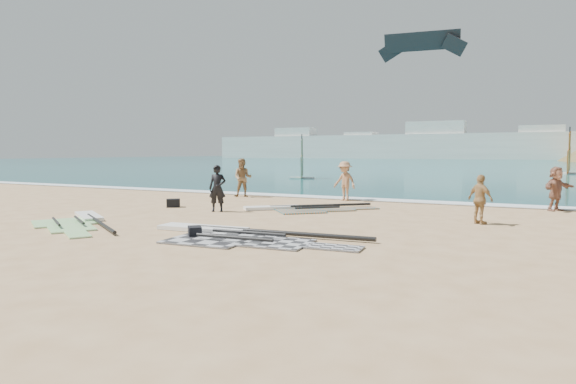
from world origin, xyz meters
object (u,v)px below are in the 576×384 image
at_px(rig_grey, 233,235).
at_px(beachgoer_right, 556,189).
at_px(beachgoer_back, 480,199).
at_px(rig_green, 80,221).
at_px(rig_orange, 301,209).
at_px(beachgoer_mid, 345,181).
at_px(gear_bag_far, 195,232).
at_px(beachgoer_left, 243,178).
at_px(gear_bag_near, 173,203).
at_px(person_wetsuit, 217,188).

distance_m(rig_grey, beachgoer_right, 13.33).
height_order(beachgoer_back, beachgoer_right, beachgoer_right).
distance_m(rig_green, beachgoer_back, 12.96).
distance_m(rig_green, rig_orange, 8.14).
distance_m(rig_grey, beachgoer_mid, 10.62).
bearing_deg(rig_green, gear_bag_far, 27.22).
height_order(rig_green, gear_bag_far, gear_bag_far).
relative_size(beachgoer_left, beachgoer_back, 1.24).
xyz_separation_m(rig_orange, beachgoer_right, (9.04, 4.21, 0.83)).
xyz_separation_m(gear_bag_near, beachgoer_back, (11.91, 0.70, 0.62)).
xyz_separation_m(gear_bag_near, beachgoer_left, (0.16, 5.19, 0.82)).
height_order(rig_green, beachgoer_left, beachgoer_left).
xyz_separation_m(rig_orange, beachgoer_mid, (0.29, 4.21, 0.88)).
bearing_deg(rig_green, beachgoer_left, 122.17).
bearing_deg(beachgoer_back, rig_orange, 29.21).
relative_size(rig_green, rig_orange, 0.97).
distance_m(rig_green, person_wetsuit, 5.11).
bearing_deg(rig_orange, rig_grey, -123.24).
xyz_separation_m(person_wetsuit, beachgoer_mid, (2.93, 6.19, 0.03)).
distance_m(beachgoer_mid, beachgoer_back, 8.21).
distance_m(gear_bag_near, gear_bag_far, 7.42).
height_order(rig_green, rig_orange, same).
relative_size(rig_green, beachgoer_back, 2.99).
height_order(beachgoer_mid, beachgoer_back, beachgoer_mid).
bearing_deg(gear_bag_far, beachgoer_mid, 88.75).
distance_m(person_wetsuit, beachgoer_back, 9.44).
relative_size(rig_grey, person_wetsuit, 3.59).
bearing_deg(beachgoer_mid, beachgoer_right, 17.52).
relative_size(gear_bag_near, beachgoer_mid, 0.29).
bearing_deg(gear_bag_far, rig_green, 175.54).
bearing_deg(beachgoer_mid, rig_orange, -76.39).
bearing_deg(rig_orange, gear_bag_far, -131.45).
relative_size(gear_bag_near, person_wetsuit, 0.30).
xyz_separation_m(rig_grey, rig_orange, (-0.96, 6.36, -0.00)).
bearing_deg(beachgoer_back, rig_grey, 80.11).
height_order(gear_bag_far, beachgoer_mid, beachgoer_mid).
xyz_separation_m(gear_bag_far, beachgoer_left, (-5.06, 10.47, 0.84)).
bearing_deg(rig_green, person_wetsuit, 94.69).
bearing_deg(rig_grey, gear_bag_far, -155.46).
bearing_deg(rig_grey, person_wetsuit, 125.05).
relative_size(rig_grey, rig_orange, 1.32).
relative_size(rig_orange, person_wetsuit, 2.72).
distance_m(gear_bag_near, beachgoer_left, 5.25).
xyz_separation_m(rig_grey, beachgoer_right, (8.08, 10.57, 0.82)).
bearing_deg(beachgoer_right, rig_orange, 150.88).
bearing_deg(beachgoer_left, beachgoer_back, -40.89).
relative_size(person_wetsuit, beachgoer_left, 0.92).
distance_m(rig_orange, beachgoer_left, 6.25).
height_order(rig_grey, gear_bag_far, gear_bag_far).
bearing_deg(rig_orange, rig_green, -169.10).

